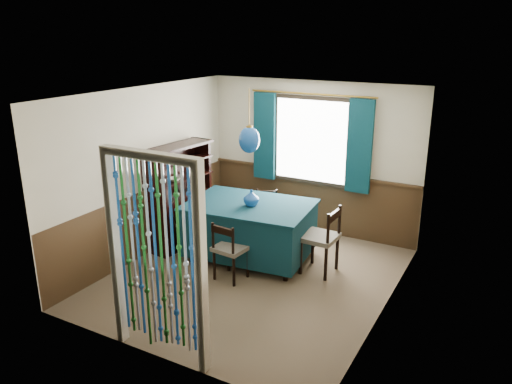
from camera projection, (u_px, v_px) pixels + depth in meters
The scene contains 22 objects.
floor at pixel (252, 277), 6.87m from camera, with size 4.00×4.00×0.00m, color brown.
ceiling at pixel (252, 94), 6.09m from camera, with size 4.00×4.00×0.00m, color silver.
wall_back at pixel (312, 158), 8.15m from camera, with size 3.60×3.60×0.00m, color #C0B69D.
wall_front at pixel (151, 246), 4.81m from camera, with size 3.60×3.60×0.00m, color #C0B69D.
wall_left at pixel (145, 173), 7.31m from camera, with size 4.00×4.00×0.00m, color #C0B69D.
wall_right at pixel (390, 214), 5.65m from camera, with size 4.00×4.00×0.00m, color #C0B69D.
wainscot_back at pixel (310, 202), 8.37m from camera, with size 3.60×3.60×0.00m, color #3B2816.
wainscot_front at pixel (157, 314), 5.06m from camera, with size 3.60×3.60×0.00m, color #3B2816.
wainscot_left at pixel (149, 221), 7.53m from camera, with size 4.00×4.00×0.00m, color #3B2816.
wainscot_right at pixel (384, 274), 5.89m from camera, with size 4.00×4.00×0.00m, color #3B2816.
window at pixel (311, 141), 8.01m from camera, with size 1.32×0.12×1.42m, color black.
doorway at pixel (156, 263), 4.92m from camera, with size 1.16×0.12×2.18m, color silver, non-canonical shape.
dining_table at pixel (250, 228), 7.30m from camera, with size 1.89×1.40×0.86m.
chair_near at pixel (229, 249), 6.68m from camera, with size 0.45×0.43×0.83m.
chair_far at pixel (266, 214), 8.02m from camera, with size 0.50×0.49×0.80m.
chair_left at pixel (184, 221), 7.65m from camera, with size 0.50×0.52×0.84m.
chair_right at pixel (322, 238), 6.86m from camera, with size 0.47×0.49×0.96m.
sideboard at pixel (181, 209), 7.84m from camera, with size 0.55×1.26×1.59m.
pendant_lamp at pixel (249, 140), 6.89m from camera, with size 0.30×0.30×0.89m.
vase_table at pixel (251, 198), 7.08m from camera, with size 0.21×0.21×0.22m, color navy.
bowl_shelf at pixel (174, 179), 7.47m from camera, with size 0.20×0.20×0.05m, color beige.
vase_sideboard at pixel (193, 185), 7.91m from camera, with size 0.20×0.20×0.21m, color beige.
Camera 1 is at (3.02, -5.38, 3.23)m, focal length 35.00 mm.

